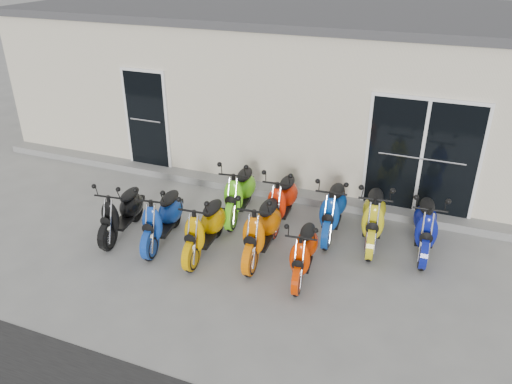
% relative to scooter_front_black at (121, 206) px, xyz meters
% --- Properties ---
extents(ground, '(80.00, 80.00, 0.00)m').
position_rel_scooter_front_black_xyz_m(ground, '(2.12, 0.44, -0.57)').
color(ground, gray).
rests_on(ground, ground).
extents(building, '(14.00, 6.00, 3.20)m').
position_rel_scooter_front_black_xyz_m(building, '(2.12, 5.64, 1.03)').
color(building, beige).
rests_on(building, ground).
extents(roof_cap, '(14.20, 6.20, 0.16)m').
position_rel_scooter_front_black_xyz_m(roof_cap, '(2.12, 5.64, 2.71)').
color(roof_cap, '#3F3F42').
rests_on(roof_cap, building).
extents(front_step, '(14.00, 0.40, 0.15)m').
position_rel_scooter_front_black_xyz_m(front_step, '(2.12, 2.46, -0.50)').
color(front_step, gray).
rests_on(front_step, ground).
extents(door_left, '(1.07, 0.08, 2.22)m').
position_rel_scooter_front_black_xyz_m(door_left, '(-1.08, 2.61, 0.69)').
color(door_left, black).
rests_on(door_left, front_step).
extents(door_right, '(2.02, 0.08, 2.22)m').
position_rel_scooter_front_black_xyz_m(door_right, '(4.72, 2.61, 0.69)').
color(door_right, black).
rests_on(door_right, front_step).
extents(scooter_front_black, '(0.75, 1.61, 1.14)m').
position_rel_scooter_front_black_xyz_m(scooter_front_black, '(0.00, 0.00, 0.00)').
color(scooter_front_black, black).
rests_on(scooter_front_black, ground).
extents(scooter_front_blue, '(0.83, 1.72, 1.22)m').
position_rel_scooter_front_black_xyz_m(scooter_front_blue, '(0.79, 0.05, 0.04)').
color(scooter_front_blue, '#0F379D').
rests_on(scooter_front_blue, ground).
extents(scooter_front_orange_a, '(0.71, 1.67, 1.21)m').
position_rel_scooter_front_black_xyz_m(scooter_front_orange_a, '(1.62, 0.02, 0.03)').
color(scooter_front_orange_a, '#D69900').
rests_on(scooter_front_orange_a, ground).
extents(scooter_front_orange_b, '(0.75, 1.77, 1.28)m').
position_rel_scooter_front_black_xyz_m(scooter_front_orange_b, '(2.52, 0.29, 0.07)').
color(scooter_front_orange_b, '#E56902').
rests_on(scooter_front_orange_b, ground).
extents(scooter_front_red, '(0.71, 1.53, 1.09)m').
position_rel_scooter_front_black_xyz_m(scooter_front_red, '(3.32, 0.01, -0.03)').
color(scooter_front_red, red).
rests_on(scooter_front_red, ground).
extents(scooter_back_green, '(0.85, 1.77, 1.26)m').
position_rel_scooter_front_black_xyz_m(scooter_back_green, '(1.65, 1.39, 0.06)').
color(scooter_back_green, '#63E01A').
rests_on(scooter_back_green, ground).
extents(scooter_back_red, '(0.72, 1.69, 1.22)m').
position_rel_scooter_front_black_xyz_m(scooter_back_red, '(2.48, 1.42, 0.04)').
color(scooter_back_red, red).
rests_on(scooter_back_red, ground).
extents(scooter_back_blue, '(0.73, 1.69, 1.22)m').
position_rel_scooter_front_black_xyz_m(scooter_back_blue, '(3.43, 1.42, 0.04)').
color(scooter_back_blue, '#0B3A98').
rests_on(scooter_back_blue, ground).
extents(scooter_back_yellow, '(0.82, 1.77, 1.26)m').
position_rel_scooter_front_black_xyz_m(scooter_back_yellow, '(4.14, 1.39, 0.06)').
color(scooter_back_yellow, gold).
rests_on(scooter_back_yellow, ground).
extents(scooter_back_extra, '(0.73, 1.69, 1.22)m').
position_rel_scooter_front_black_xyz_m(scooter_back_extra, '(4.99, 1.42, 0.04)').
color(scooter_back_extra, navy).
rests_on(scooter_back_extra, ground).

